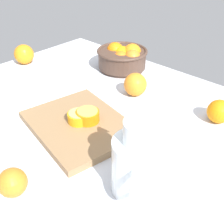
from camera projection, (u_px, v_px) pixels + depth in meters
ground_plane at (105, 140)px, 83.75cm from camera, size 140.10×106.46×3.00cm
fruit_bowl at (123, 57)px, 118.99cm from camera, size 21.26×21.26×10.90cm
juice_pitcher at (137, 166)px, 62.78cm from camera, size 11.71×14.74×19.59cm
cutting_board at (79, 125)px, 85.65cm from camera, size 36.79×31.32×2.20cm
orange_half_0 at (79, 117)px, 84.52cm from camera, size 6.65×6.65×3.20cm
orange_half_1 at (87, 116)px, 84.62cm from camera, size 7.12×7.12×3.66cm
loose_orange_0 at (135, 85)px, 100.96cm from camera, size 8.34×8.34×8.34cm
loose_orange_1 at (219, 111)px, 87.12cm from camera, size 7.47×7.47×7.47cm
loose_orange_2 at (12, 182)px, 63.48cm from camera, size 6.79×6.79×6.79cm
loose_orange_3 at (24, 54)px, 124.34cm from camera, size 8.59×8.59×8.59cm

